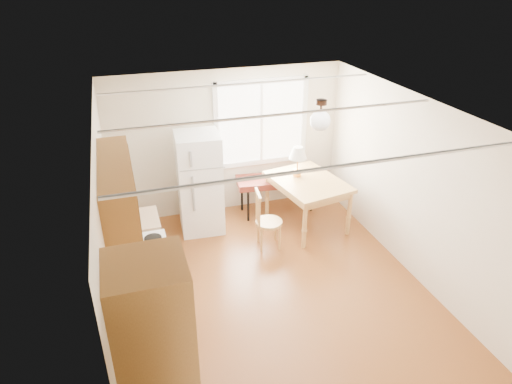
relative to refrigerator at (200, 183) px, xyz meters
name	(u,v)px	position (x,y,z in m)	size (l,w,h in m)	color
room_shell	(277,211)	(0.61, -1.94, 0.42)	(4.60, 5.60, 2.62)	#5D2E13
kitchen_run	(145,296)	(-1.10, -2.58, 0.01)	(0.65, 3.40, 2.20)	brown
window_unit	(261,123)	(1.21, 0.53, 0.72)	(1.64, 0.05, 1.51)	white
pendant_light	(320,120)	(1.31, -1.54, 1.41)	(0.26, 0.26, 0.40)	black
refrigerator	(200,183)	(0.00, 0.00, 0.00)	(0.73, 0.73, 1.66)	white
bench	(277,181)	(1.39, 0.17, -0.25)	(1.46, 0.70, 0.65)	#5C1F15
dining_table	(308,186)	(1.71, -0.42, -0.11)	(1.21, 1.48, 0.83)	#B18244
chair	(263,217)	(0.80, -0.86, -0.29)	(0.43, 0.42, 0.95)	#B18244
table_lamp	(298,155)	(1.60, -0.21, 0.37)	(0.30, 0.30, 0.51)	#D89245
coffee_maker	(149,326)	(-1.11, -3.23, 0.19)	(0.18, 0.23, 0.32)	black
kettle	(133,275)	(-1.20, -2.37, 0.16)	(0.11, 0.11, 0.21)	red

